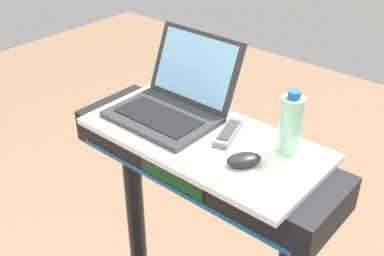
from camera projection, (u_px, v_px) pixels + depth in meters
The scene contains 5 objects.
desk_board at pixel (203, 138), 1.44m from camera, with size 0.75×0.37×0.02m, color white.
laptop at pixel (173, 100), 1.53m from camera, with size 0.34×0.33×0.24m.
computer_mouse at pixel (244, 160), 1.30m from camera, with size 0.06×0.10×0.03m, color black.
water_bottle at pixel (291, 124), 1.32m from camera, with size 0.07×0.07×0.19m.
tv_remote at pixel (229, 133), 1.43m from camera, with size 0.09×0.17×0.02m.
Camera 1 is at (0.77, -0.25, 1.96)m, focal length 44.14 mm.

